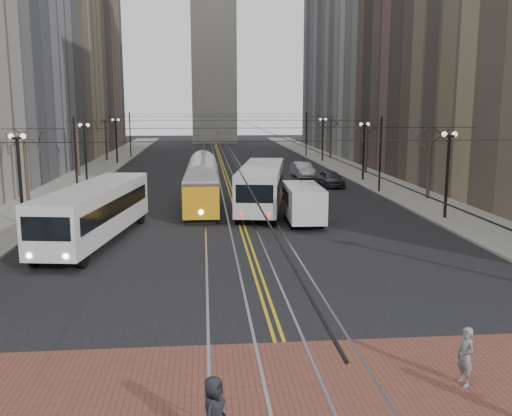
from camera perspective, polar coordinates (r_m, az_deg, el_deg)
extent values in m
plane|color=black|center=(19.84, 2.00, -12.16)|extent=(260.00, 260.00, 0.00)
cube|color=gray|center=(64.88, -16.48, 3.18)|extent=(5.00, 140.00, 0.15)
cube|color=gray|center=(65.96, 10.06, 3.55)|extent=(5.00, 140.00, 0.15)
cube|color=brown|center=(16.25, 3.86, -17.47)|extent=(25.00, 6.00, 0.01)
cube|color=gray|center=(63.69, -3.10, 3.39)|extent=(4.80, 130.00, 0.02)
cube|color=gold|center=(63.69, -3.10, 3.40)|extent=(0.42, 130.00, 0.01)
cube|color=brown|center=(107.46, -18.42, 16.36)|extent=(16.00, 20.00, 40.00)
cube|color=brown|center=(70.61, 18.93, 17.38)|extent=(16.00, 20.00, 34.00)
cube|color=slate|center=(108.57, 10.08, 16.65)|extent=(16.00, 20.00, 40.00)
cube|color=#B2AFA5|center=(121.95, -4.33, 19.84)|extent=(9.00, 9.00, 56.00)
cylinder|color=black|center=(38.23, -22.49, 2.30)|extent=(0.20, 0.20, 5.60)
cylinder|color=black|center=(57.53, -16.67, 5.05)|extent=(0.20, 0.20, 5.60)
cylinder|color=black|center=(77.18, -13.78, 6.39)|extent=(0.20, 0.20, 5.60)
cylinder|color=black|center=(39.88, 18.55, 2.84)|extent=(0.20, 0.20, 5.60)
cylinder|color=black|center=(58.64, 10.71, 5.39)|extent=(0.20, 0.20, 5.60)
cylinder|color=black|center=(78.01, 6.68, 6.65)|extent=(0.20, 0.20, 5.60)
cylinder|color=#382D23|center=(46.41, -21.98, 3.60)|extent=(0.28, 0.28, 5.60)
cylinder|color=#382D23|center=(63.79, -17.39, 5.48)|extent=(0.28, 0.28, 5.60)
cylinder|color=#382D23|center=(81.44, -14.77, 6.54)|extent=(0.28, 0.28, 5.60)
cylinder|color=#382D23|center=(47.98, 16.93, 4.09)|extent=(0.28, 0.28, 5.60)
cylinder|color=#382D23|center=(64.94, 10.96, 5.83)|extent=(0.28, 0.28, 5.60)
cylinder|color=#382D23|center=(82.34, 7.48, 6.82)|extent=(0.28, 0.28, 5.60)
cylinder|color=black|center=(63.22, -4.53, 8.78)|extent=(0.03, 120.00, 0.03)
cylinder|color=black|center=(63.33, -1.78, 8.81)|extent=(0.03, 120.00, 0.03)
cylinder|color=black|center=(49.52, -17.59, 4.82)|extent=(0.16, 0.16, 6.60)
cylinder|color=black|center=(84.96, -12.47, 7.11)|extent=(0.16, 0.16, 6.60)
cylinder|color=black|center=(50.73, 12.32, 5.18)|extent=(0.16, 0.16, 6.60)
cylinder|color=black|center=(85.67, 5.05, 7.33)|extent=(0.16, 0.16, 6.60)
cube|color=silver|center=(32.98, -15.78, -0.59)|extent=(4.62, 12.95, 3.17)
cube|color=orange|center=(42.36, -5.40, 1.95)|extent=(2.51, 12.70, 2.99)
cube|color=#B8B8B8|center=(41.34, 0.57, 1.99)|extent=(4.83, 12.83, 3.27)
cube|color=silver|center=(36.83, 4.76, 0.31)|extent=(2.31, 5.66, 2.48)
imported|color=#3A3C41|center=(54.25, 7.46, 2.95)|extent=(2.23, 4.68, 1.54)
imported|color=#A9ACB1|center=(60.72, 4.68, 3.81)|extent=(2.09, 5.03, 1.62)
imported|color=black|center=(13.48, -4.25, -19.66)|extent=(0.79, 0.95, 1.65)
imported|color=slate|center=(17.00, 20.20, -13.74)|extent=(0.50, 0.66, 1.63)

